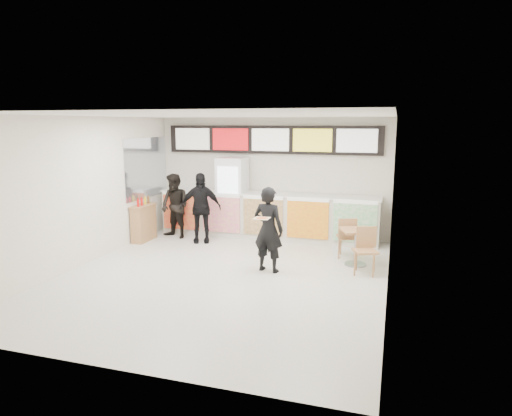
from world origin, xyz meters
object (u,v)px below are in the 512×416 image
at_px(drinks_fridge, 232,197).
at_px(condiment_ledge, 144,223).
at_px(service_counter, 267,215).
at_px(customer_mid, 200,208).
at_px(customer_main, 268,229).
at_px(cafe_table, 356,240).
at_px(customer_left, 175,206).

height_order(drinks_fridge, condiment_ledge, drinks_fridge).
relative_size(service_counter, customer_mid, 3.28).
height_order(customer_mid, condiment_ledge, customer_mid).
xyz_separation_m(drinks_fridge, customer_mid, (-0.49, -0.90, -0.15)).
relative_size(service_counter, condiment_ledge, 5.23).
xyz_separation_m(customer_main, cafe_table, (1.61, 0.89, -0.32)).
bearing_deg(condiment_ledge, drinks_fridge, 32.36).
relative_size(customer_main, customer_mid, 0.99).
bearing_deg(cafe_table, customer_left, 145.28).
bearing_deg(condiment_ledge, customer_main, -21.09).
height_order(drinks_fridge, customer_mid, drinks_fridge).
bearing_deg(cafe_table, service_counter, 122.17).
bearing_deg(customer_main, condiment_ledge, -9.54).
bearing_deg(customer_left, drinks_fridge, 46.95).
xyz_separation_m(service_counter, drinks_fridge, (-0.93, 0.02, 0.43)).
relative_size(drinks_fridge, cafe_table, 1.28).
height_order(customer_left, condiment_ledge, customer_left).
xyz_separation_m(drinks_fridge, condiment_ledge, (-1.89, -1.19, -0.55)).
relative_size(customer_left, cafe_table, 1.04).
distance_m(customer_main, condiment_ledge, 3.83).
bearing_deg(customer_main, drinks_fridge, -45.34).
xyz_separation_m(drinks_fridge, customer_left, (-1.27, -0.69, -0.19)).
distance_m(service_counter, drinks_fridge, 1.03).
bearing_deg(customer_left, condiment_ledge, -122.33).
bearing_deg(customer_mid, condiment_ledge, 172.74).
xyz_separation_m(service_counter, condiment_ledge, (-2.82, -1.18, -0.12)).
relative_size(customer_left, customer_mid, 0.96).
distance_m(service_counter, condiment_ledge, 3.06).
bearing_deg(customer_main, service_counter, -62.30).
relative_size(service_counter, drinks_fridge, 2.78).
relative_size(service_counter, customer_left, 3.42).
bearing_deg(condiment_ledge, customer_mid, 11.92).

